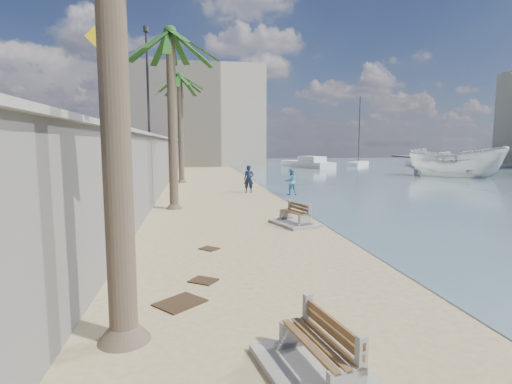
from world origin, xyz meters
TOP-DOWN VIEW (x-y plane):
  - ground_plane at (0.00, 0.00)m, footprint 140.00×140.00m
  - seawall at (-5.20, 20.00)m, footprint 0.45×70.00m
  - wall_cap at (-5.20, 20.00)m, footprint 0.80×70.00m
  - end_building at (-2.00, 52.00)m, footprint 18.00×12.00m
  - bench_near at (-1.33, -3.79)m, footprint 1.63×2.11m
  - bench_far at (0.88, 6.13)m, footprint 1.83×2.23m
  - palm_mid at (-3.91, 10.76)m, footprint 5.00×5.00m
  - palm_back at (-3.93, 24.02)m, footprint 5.00×5.00m
  - pedestrian_sign at (-5.00, 1.50)m, footprint 0.78×0.07m
  - streetlight at (-5.10, 12.00)m, footprint 0.28×0.28m
  - person_a at (0.52, 16.56)m, footprint 0.81×0.62m
  - person_b at (2.91, 15.06)m, footprint 0.90×0.72m
  - boat_cruiser at (21.32, 25.55)m, footprint 4.64×4.65m
  - yacht_near at (27.84, 40.16)m, footprint 5.75×11.35m
  - yacht_far at (12.00, 43.07)m, footprint 5.40×9.43m
  - sailboat_west at (20.31, 45.60)m, footprint 4.96×5.72m
  - debris_a at (-3.25, -0.99)m, footprint 1.12×1.10m
  - debris_b at (-2.76, 0.23)m, footprint 0.74×0.71m
  - debris_d at (-2.53, 3.02)m, footprint 0.67×0.66m

SIDE VIEW (x-z plane):
  - ground_plane at x=0.00m, z-range 0.00..0.00m
  - debris_a at x=-3.25m, z-range 0.00..0.03m
  - debris_b at x=-2.76m, z-range 0.00..0.03m
  - debris_d at x=-2.53m, z-range 0.00..0.03m
  - sailboat_west at x=20.31m, z-range -4.56..5.26m
  - bench_near at x=-1.33m, z-range -0.05..0.75m
  - yacht_near at x=27.84m, z-range -0.40..1.10m
  - yacht_far at x=12.00m, z-range -0.40..1.10m
  - bench_far at x=0.88m, z-range -0.05..0.75m
  - person_b at x=2.91m, z-range 0.00..1.81m
  - person_a at x=0.52m, z-range 0.00..2.01m
  - boat_cruiser at x=21.32m, z-range -0.40..3.42m
  - seawall at x=-5.20m, z-range 0.00..3.50m
  - wall_cap at x=-5.20m, z-range 3.49..3.61m
  - pedestrian_sign at x=-5.00m, z-range 3.95..6.35m
  - streetlight at x=-5.10m, z-range 4.08..9.21m
  - end_building at x=-2.00m, z-range 0.00..14.00m
  - palm_mid at x=-3.91m, z-range 3.53..12.64m
  - palm_back at x=-3.93m, z-range 3.60..12.90m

